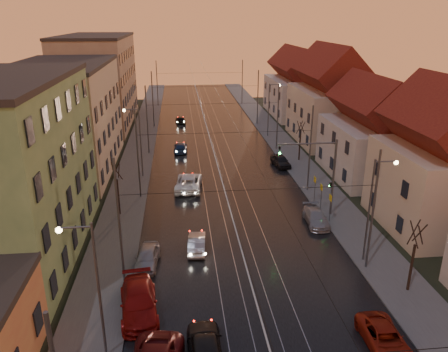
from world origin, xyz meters
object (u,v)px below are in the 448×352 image
object	(u,v)px
street_lamp_2	(137,136)
street_lamp_3	(271,105)
parked_left_3	(147,257)
parked_right_2	(281,161)
traffic_light_mast	(323,168)
parked_right_1	(316,217)
street_lamp_1	(374,201)
parked_left_2	(139,302)
driving_car_0	(205,348)
parked_right_0	(385,339)
driving_car_3	(180,147)
driving_car_4	(181,120)
driving_car_1	(197,243)
driving_car_2	(189,182)
street_lamp_0	(91,280)

from	to	relation	value
street_lamp_2	street_lamp_3	world-z (taller)	same
parked_left_3	parked_right_2	distance (m)	25.70
traffic_light_mast	parked_right_1	world-z (taller)	traffic_light_mast
street_lamp_1	parked_left_3	distance (m)	16.84
street_lamp_3	parked_left_2	distance (m)	43.80
street_lamp_1	street_lamp_2	bearing A→B (deg)	132.32
parked_right_1	driving_car_0	bearing A→B (deg)	-122.08
parked_right_0	parked_right_1	size ratio (longest dim) A/B	1.02
driving_car_3	driving_car_4	bearing A→B (deg)	-89.51
traffic_light_mast	driving_car_4	bearing A→B (deg)	107.79
driving_car_4	parked_right_0	xyz separation A→B (m)	(10.52, -54.98, -0.00)
driving_car_0	driving_car_4	size ratio (longest dim) A/B	1.30
driving_car_1	parked_right_2	size ratio (longest dim) A/B	0.94
parked_right_0	parked_right_2	world-z (taller)	parked_right_2
street_lamp_2	parked_right_1	world-z (taller)	street_lamp_2
traffic_light_mast	driving_car_1	bearing A→B (deg)	-156.10
driving_car_3	parked_left_2	size ratio (longest dim) A/B	0.78
driving_car_0	driving_car_2	distance (m)	24.62
street_lamp_1	traffic_light_mast	xyz separation A→B (m)	(-1.11, 8.00, -0.29)
driving_car_3	parked_left_2	xyz separation A→B (m)	(-2.90, -33.87, 0.17)
driving_car_0	driving_car_1	distance (m)	11.69
driving_car_4	parked_right_1	size ratio (longest dim) A/B	0.84
street_lamp_3	parked_right_0	size ratio (longest dim) A/B	1.83
street_lamp_0	driving_car_0	size ratio (longest dim) A/B	1.72
street_lamp_3	parked_left_3	distance (m)	38.74
driving_car_3	driving_car_1	bearing A→B (deg)	93.24
parked_right_0	parked_right_2	distance (m)	31.05
driving_car_1	driving_car_0	bearing A→B (deg)	93.64
street_lamp_0	driving_car_4	world-z (taller)	street_lamp_0
parked_left_3	traffic_light_mast	bearing A→B (deg)	30.25
street_lamp_3	parked_left_3	bearing A→B (deg)	-114.99
parked_right_1	parked_right_2	size ratio (longest dim) A/B	1.07
street_lamp_3	parked_right_2	bearing A→B (deg)	-96.19
parked_left_3	parked_right_1	xyz separation A→B (m)	(14.31, 5.35, -0.05)
driving_car_2	driving_car_3	bearing A→B (deg)	-80.98
street_lamp_0	street_lamp_3	distance (m)	47.62
driving_car_2	driving_car_4	bearing A→B (deg)	-83.01
driving_car_4	parked_right_1	world-z (taller)	parked_right_1
parked_left_2	parked_left_3	distance (m)	5.49
street_lamp_1	driving_car_1	distance (m)	13.59
street_lamp_0	street_lamp_3	size ratio (longest dim) A/B	1.00
street_lamp_3	driving_car_4	world-z (taller)	street_lamp_3
street_lamp_0	driving_car_3	xyz separation A→B (m)	(4.68, 37.48, -4.27)
traffic_light_mast	parked_right_1	distance (m)	4.35
parked_left_3	street_lamp_0	bearing A→B (deg)	-96.29
parked_right_2	driving_car_3	bearing A→B (deg)	140.89
driving_car_1	parked_left_2	world-z (taller)	parked_left_2
street_lamp_0	street_lamp_1	distance (m)	19.89
driving_car_1	driving_car_4	bearing A→B (deg)	-84.90
street_lamp_2	driving_car_0	xyz separation A→B (m)	(5.56, -28.76, -4.09)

